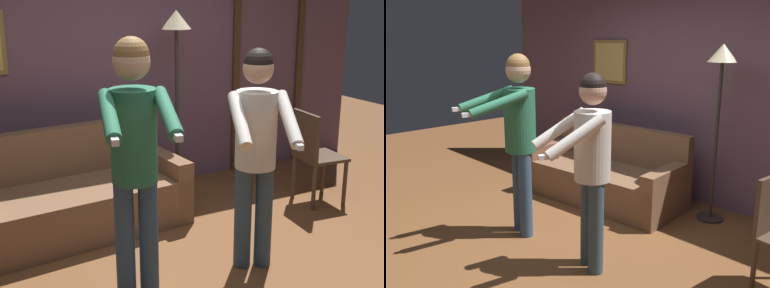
# 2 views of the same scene
# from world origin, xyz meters

# --- Properties ---
(ground_plane) EXTENTS (12.00, 12.00, 0.00)m
(ground_plane) POSITION_xyz_m (0.00, 0.00, 0.00)
(ground_plane) COLOR brown
(back_wall_assembly) EXTENTS (6.40, 0.10, 2.60)m
(back_wall_assembly) POSITION_xyz_m (0.02, 2.10, 1.30)
(back_wall_assembly) COLOR #6C4E62
(back_wall_assembly) RESTS_ON ground_plane
(couch) EXTENTS (1.97, 1.01, 0.87)m
(couch) POSITION_xyz_m (-0.58, 1.32, 0.28)
(couch) COLOR brown
(couch) RESTS_ON ground_plane
(torchiere_lamp) EXTENTS (0.29, 0.29, 1.87)m
(torchiere_lamp) POSITION_xyz_m (0.63, 1.70, 1.51)
(torchiere_lamp) COLOR #332D28
(torchiere_lamp) RESTS_ON ground_plane
(person_standing_left) EXTENTS (0.55, 0.77, 1.79)m
(person_standing_left) POSITION_xyz_m (-0.52, 0.01, 1.10)
(person_standing_left) COLOR #345072
(person_standing_left) RESTS_ON ground_plane
(person_standing_right) EXTENTS (0.57, 0.69, 1.67)m
(person_standing_right) POSITION_xyz_m (0.43, 0.03, 1.00)
(person_standing_right) COLOR #364C5F
(person_standing_right) RESTS_ON ground_plane
(dining_chair_distant) EXTENTS (0.46, 0.46, 0.93)m
(dining_chair_distant) POSITION_xyz_m (1.68, 0.83, 0.53)
(dining_chair_distant) COLOR #4C3828
(dining_chair_distant) RESTS_ON ground_plane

